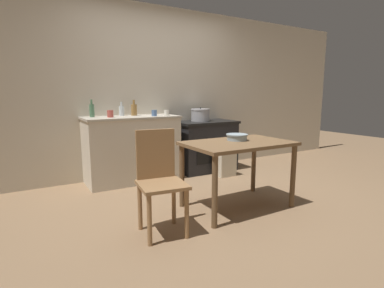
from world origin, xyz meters
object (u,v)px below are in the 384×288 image
Objects in this scene: bottle_left at (134,110)px; work_table at (238,151)px; bottle_mid_left at (92,110)px; cup_center_right at (154,113)px; cup_center_left at (110,114)px; mixing_bowl_large at (237,137)px; flour_sack at (225,163)px; stock_pot at (200,115)px; stove at (205,146)px; cup_center at (166,113)px; bottle_far_left at (122,110)px; chair at (160,178)px.

work_table is at bearing -71.55° from bottle_left.
bottle_mid_left is (-1.15, 1.68, 0.39)m from work_table.
bottle_mid_left reaches higher than cup_center_right.
work_table is 1.83m from cup_center_left.
flour_sack is at bearing 58.99° from mixing_bowl_large.
stock_pot is 1.38× the size of bottle_left.
stove is 0.51m from stock_pot.
mixing_bowl_large is at bearing -80.33° from cup_center.
work_table is 14.23× the size of cup_center.
flour_sack is 1.93× the size of bottle_far_left.
flour_sack is (1.64, 1.20, -0.31)m from chair.
stock_pot is at bearing 72.96° from mixing_bowl_large.
stock_pot reaches higher than stove.
work_table is at bearing 13.62° from chair.
chair is 1.87m from bottle_mid_left.
cup_center_left is 1.10× the size of cup_center_right.
bottle_left reaches higher than bottle_far_left.
flour_sack is 1.61× the size of bottle_mid_left.
stove is at bearing 99.03° from flour_sack.
work_table is at bearing -75.95° from cup_center_right.
cup_center_left is 0.60m from cup_center_right.
cup_center is at bearing 158.15° from flour_sack.
cup_center_right is (-1.01, 0.34, 0.78)m from flour_sack.
work_table is 3.70× the size of stock_pot.
stove is at bearing -6.61° from bottle_far_left.
cup_center_left is at bearing 164.84° from flour_sack.
mixing_bowl_large is at bearing -68.72° from bottle_left.
flour_sack is at bearing -18.21° from bottle_mid_left.
mixing_bowl_large is 1.01× the size of bottle_mid_left.
cup_center is at bearing -166.16° from stock_pot.
bottle_left is (-0.62, 1.59, 0.25)m from mixing_bowl_large.
work_table is at bearing -58.02° from cup_center_left.
cup_center_left is (-0.39, -0.16, -0.04)m from bottle_left.
chair is 2.42× the size of flour_sack.
bottle_left is at bearing 84.18° from chair.
flour_sack is (0.07, -0.46, -0.21)m from stove.
stove is 2.28m from chair.
cup_center reaches higher than flour_sack.
bottle_far_left is (-1.32, 0.15, 0.60)m from stove.
cup_center is at bearing -7.64° from cup_center_left.
stove is at bearing 69.42° from work_table.
chair is at bearing -173.75° from work_table.
cup_center_left is (-1.53, -0.03, 0.57)m from stove.
bottle_mid_left reaches higher than cup_center.
bottle_far_left is at bearing 153.60° from cup_center.
bottle_left is at bearing 174.93° from stock_pot.
chair is 1.91m from bottle_left.
work_table is at bearing -55.57° from bottle_mid_left.
bottle_far_left is at bearing 113.47° from work_table.
chair is 10.73× the size of cup_center_right.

